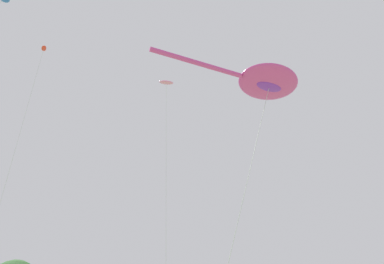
% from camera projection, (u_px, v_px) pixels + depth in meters
% --- Properties ---
extents(big_show_kite, '(9.59, 5.82, 16.04)m').
position_uv_depth(big_show_kite, '(265.00, 82.00, 19.47)').
color(big_show_kite, '#CC3899').
rests_on(big_show_kite, ground).
extents(small_kite_tiny_distant, '(2.41, 0.82, 24.80)m').
position_uv_depth(small_kite_tiny_distant, '(41.00, 59.00, 27.83)').
color(small_kite_tiny_distant, red).
rests_on(small_kite_tiny_distant, ground).
extents(small_kite_streamer_purple, '(1.65, 1.38, 20.69)m').
position_uv_depth(small_kite_streamer_purple, '(166.00, 84.00, 26.15)').
color(small_kite_streamer_purple, pink).
rests_on(small_kite_streamer_purple, ground).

